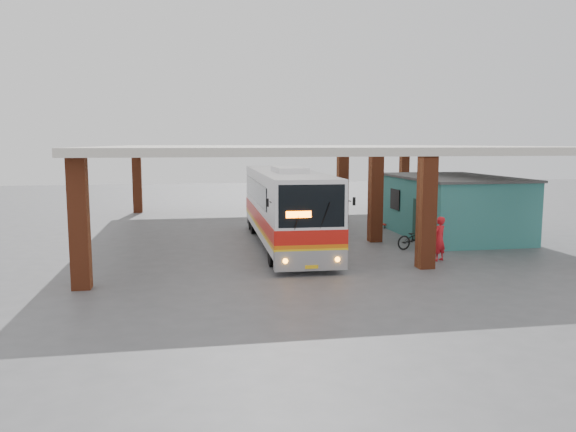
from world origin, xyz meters
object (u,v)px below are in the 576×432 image
Objects in this scene: coach_bus at (286,206)px; pedestrian at (439,239)px; red_chair at (386,222)px; motorcycle at (416,238)px.

pedestrian is at bearing -37.57° from coach_bus.
coach_bus is at bearing -166.88° from red_chair.
red_chair is (0.88, 6.33, -0.16)m from motorcycle.
red_chair is at bearing -21.13° from motorcycle.
coach_bus reaches higher than pedestrian.
coach_bus is 17.02× the size of red_chair.
red_chair is at bearing 35.38° from coach_bus.
coach_bus is 8.09m from red_chair.
coach_bus reaches higher than red_chair.
motorcycle is 2.57× the size of red_chair.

